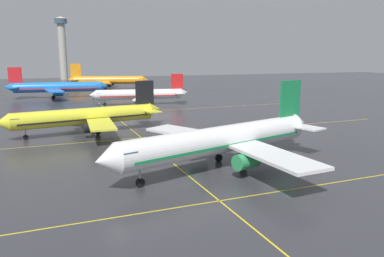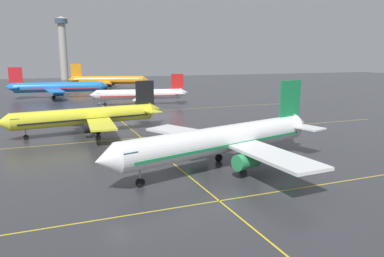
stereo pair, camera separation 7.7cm
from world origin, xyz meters
The scene contains 7 objects.
airliner_second_row centered at (6.22, 45.06, 4.14)m, with size 38.43×32.75×12.13m.
airliner_third_row centered at (-9.33, 77.53, 3.64)m, with size 34.29×29.27×10.67m.
airliner_far_left_stand centered at (12.50, 119.77, 3.50)m, with size 32.88×27.97×10.26m.
airliner_far_right_stand centered at (-12.61, 153.14, 4.12)m, with size 38.81×33.29×12.06m.
airliner_distant_taxiway centered at (12.66, 187.86, 4.29)m, with size 39.64×33.84×12.56m.
taxiway_markings centered at (0.00, 51.37, 0.00)m, with size 120.97×156.56×0.01m.
control_tower centered at (-3.33, 277.98, 24.94)m, with size 8.82×8.82×43.55m.
Camera 1 is at (-17.47, -1.58, 15.95)m, focal length 34.47 mm.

